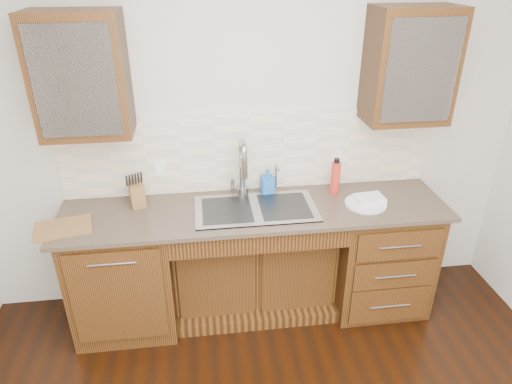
{
  "coord_description": "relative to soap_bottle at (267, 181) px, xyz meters",
  "views": [
    {
      "loc": [
        -0.36,
        -1.32,
        2.46
      ],
      "look_at": [
        0.0,
        1.4,
        1.05
      ],
      "focal_mm": 32.0,
      "sensor_mm": 36.0,
      "label": 1
    }
  ],
  "objects": [
    {
      "name": "wall_back",
      "position": [
        -0.12,
        0.16,
        0.34
      ],
      "size": [
        4.0,
        0.1,
        2.7
      ],
      "primitive_type": "cube",
      "color": "beige",
      "rests_on": "ground"
    },
    {
      "name": "base_cabinet_left",
      "position": [
        -1.07,
        -0.2,
        -0.57
      ],
      "size": [
        0.7,
        0.62,
        0.88
      ],
      "primitive_type": "cube",
      "color": "#593014",
      "rests_on": "ground"
    },
    {
      "name": "base_cabinet_center",
      "position": [
        -0.12,
        -0.11,
        -0.66
      ],
      "size": [
        1.2,
        0.44,
        0.7
      ],
      "primitive_type": "cube",
      "color": "#593014",
      "rests_on": "ground"
    },
    {
      "name": "base_cabinet_right",
      "position": [
        0.83,
        -0.2,
        -0.57
      ],
      "size": [
        0.7,
        0.62,
        0.88
      ],
      "primitive_type": "cube",
      "color": "#593014",
      "rests_on": "ground"
    },
    {
      "name": "countertop",
      "position": [
        -0.12,
        -0.22,
        -0.11
      ],
      "size": [
        2.7,
        0.65,
        0.03
      ],
      "primitive_type": "cube",
      "color": "#84705B",
      "rests_on": "base_cabinet_left"
    },
    {
      "name": "backsplash",
      "position": [
        -0.12,
        0.1,
        0.2
      ],
      "size": [
        2.7,
        0.02,
        0.59
      ],
      "primitive_type": "cube",
      "color": "beige",
      "rests_on": "wall_back"
    },
    {
      "name": "sink",
      "position": [
        -0.12,
        -0.23,
        -0.18
      ],
      "size": [
        0.84,
        0.46,
        0.19
      ],
      "primitive_type": "cube",
      "color": "#9E9EA5",
      "rests_on": "countertop"
    },
    {
      "name": "faucet",
      "position": [
        -0.19,
        -0.0,
        0.1
      ],
      "size": [
        0.04,
        0.04,
        0.4
      ],
      "primitive_type": "cylinder",
      "color": "#999993",
      "rests_on": "countertop"
    },
    {
      "name": "filter_tap",
      "position": [
        0.06,
        0.01,
        0.02
      ],
      "size": [
        0.02,
        0.02,
        0.24
      ],
      "primitive_type": "cylinder",
      "color": "#999993",
      "rests_on": "countertop"
    },
    {
      "name": "upper_cabinet_left",
      "position": [
        -1.17,
        -0.06,
        0.82
      ],
      "size": [
        0.55,
        0.34,
        0.75
      ],
      "primitive_type": "cube",
      "color": "#593014",
      "rests_on": "wall_back"
    },
    {
      "name": "upper_cabinet_right",
      "position": [
        0.93,
        -0.06,
        0.82
      ],
      "size": [
        0.55,
        0.34,
        0.75
      ],
      "primitive_type": "cube",
      "color": "#593014",
      "rests_on": "wall_back"
    },
    {
      "name": "outlet_left",
      "position": [
        -0.77,
        0.08,
        0.11
      ],
      "size": [
        0.08,
        0.01,
        0.12
      ],
      "primitive_type": "cube",
      "color": "white",
      "rests_on": "backsplash"
    },
    {
      "name": "outlet_right",
      "position": [
        0.53,
        0.08,
        0.11
      ],
      "size": [
        0.08,
        0.01,
        0.12
      ],
      "primitive_type": "cube",
      "color": "white",
      "rests_on": "backsplash"
    },
    {
      "name": "soap_bottle",
      "position": [
        0.0,
        0.0,
        0.0
      ],
      "size": [
        0.1,
        0.1,
        0.19
      ],
      "primitive_type": "imported",
      "rotation": [
        0.0,
        0.0,
        0.13
      ],
      "color": "blue",
      "rests_on": "countertop"
    },
    {
      "name": "water_bottle",
      "position": [
        0.49,
        -0.06,
        0.03
      ],
      "size": [
        0.07,
        0.07,
        0.25
      ],
      "primitive_type": "cylinder",
      "rotation": [
        0.0,
        0.0,
        0.02
      ],
      "color": "red",
      "rests_on": "countertop"
    },
    {
      "name": "plate",
      "position": [
        0.66,
        -0.27,
        -0.09
      ],
      "size": [
        0.34,
        0.34,
        0.02
      ],
      "primitive_type": "cylinder",
      "rotation": [
        0.0,
        0.0,
        0.15
      ],
      "color": "silver",
      "rests_on": "countertop"
    },
    {
      "name": "dish_towel",
      "position": [
        0.7,
        -0.24,
        -0.07
      ],
      "size": [
        0.21,
        0.16,
        0.03
      ],
      "primitive_type": "cube",
      "rotation": [
        0.0,
        0.0,
        0.09
      ],
      "color": "white",
      "rests_on": "plate"
    },
    {
      "name": "knife_block",
      "position": [
        -0.93,
        -0.05,
        -0.01
      ],
      "size": [
        0.13,
        0.17,
        0.17
      ],
      "primitive_type": "cube",
      "rotation": [
        0.0,
        0.0,
        0.25
      ],
      "color": "#9C724B",
      "rests_on": "countertop"
    },
    {
      "name": "cutting_board",
      "position": [
        -1.38,
        -0.32,
        -0.09
      ],
      "size": [
        0.4,
        0.32,
        0.02
      ],
      "primitive_type": "cube",
      "rotation": [
        0.0,
        0.0,
        0.21
      ],
      "color": "#896142",
      "rests_on": "countertop"
    },
    {
      "name": "cup_left_a",
      "position": [
        -1.25,
        -0.06,
        0.76
      ],
      "size": [
        0.12,
        0.12,
        0.09
      ],
      "primitive_type": "imported",
      "rotation": [
        0.0,
        0.0,
        -0.11
      ],
      "color": "white",
      "rests_on": "upper_cabinet_left"
    },
    {
      "name": "cup_left_b",
      "position": [
        -1.07,
        -0.06,
        0.77
      ],
      "size": [
        0.13,
        0.13,
        0.1
      ],
      "primitive_type": "imported",
      "rotation": [
        0.0,
        0.0,
        -0.18
      ],
      "color": "white",
      "rests_on": "upper_cabinet_left"
    },
    {
      "name": "cup_right_a",
      "position": [
        0.78,
        -0.06,
        0.77
      ],
      "size": [
        0.13,
        0.13,
        0.1
      ],
      "primitive_type": "imported",
      "rotation": [
        0.0,
        0.0,
        -0.0
      ],
      "color": "white",
      "rests_on": "upper_cabinet_right"
    },
    {
      "name": "cup_right_b",
      "position": [
        1.04,
        -0.06,
        0.76
      ],
      "size": [
        0.11,
        0.11,
        0.09
      ],
      "primitive_type": "imported",
      "rotation": [
        0.0,
        0.0,
        -0.18
      ],
      "color": "silver",
      "rests_on": "upper_cabinet_right"
    }
  ]
}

